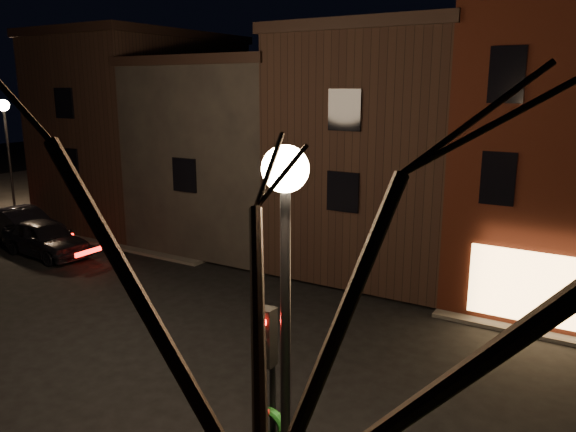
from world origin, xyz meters
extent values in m
plane|color=black|center=(0.00, 0.00, 0.00)|extent=(120.00, 120.00, 0.00)
cube|color=#2D2B28|center=(-20.00, 20.00, 0.06)|extent=(30.00, 30.00, 0.12)
cube|color=#3F150B|center=(8.00, 9.50, 5.12)|extent=(6.00, 8.00, 10.00)
cube|color=#FFC172|center=(8.00, 5.45, 1.42)|extent=(4.00, 0.12, 2.20)
cube|color=black|center=(1.50, 10.50, 4.62)|extent=(7.00, 10.00, 9.00)
cube|color=black|center=(1.50, 10.50, 9.32)|extent=(7.30, 10.30, 0.40)
cube|color=black|center=(-5.75, 10.50, 4.12)|extent=(7.50, 10.00, 8.00)
cube|color=black|center=(-5.75, 10.50, 8.32)|extent=(7.80, 10.30, 0.40)
cube|color=black|center=(-13.00, 10.50, 4.87)|extent=(7.00, 10.00, 9.50)
cube|color=black|center=(-13.00, 10.50, 9.82)|extent=(7.30, 10.30, 0.40)
cylinder|color=black|center=(6.20, -6.00, 3.12)|extent=(0.14, 0.14, 6.00)
sphere|color=#FFD18C|center=(6.20, -6.00, 6.30)|extent=(0.60, 0.60, 0.60)
cylinder|color=black|center=(-19.00, 6.20, 3.12)|extent=(0.14, 0.14, 6.00)
sphere|color=#FFD18C|center=(-19.00, 6.20, 6.30)|extent=(0.60, 0.60, 0.60)
cylinder|color=black|center=(5.60, -5.40, 2.12)|extent=(0.10, 0.10, 4.00)
cube|color=black|center=(5.60, -5.58, 3.72)|extent=(0.28, 0.22, 0.90)
cylinder|color=#FF0C07|center=(5.60, -5.70, 4.00)|extent=(0.18, 0.06, 0.18)
cylinder|color=black|center=(5.60, -5.70, 3.72)|extent=(0.18, 0.06, 0.18)
cylinder|color=black|center=(5.60, -5.70, 3.44)|extent=(0.18, 0.06, 0.18)
torus|color=#0C380F|center=(5.60, -5.49, 2.22)|extent=(0.58, 0.14, 0.58)
sphere|color=#990C0C|center=(5.60, -5.51, 2.44)|extent=(0.12, 0.12, 0.12)
imported|color=black|center=(-11.62, 2.82, 0.80)|extent=(4.82, 2.26, 1.60)
imported|color=black|center=(-14.49, 3.61, 0.82)|extent=(5.07, 2.01, 1.64)
camera|label=1|loc=(9.84, -11.91, 7.31)|focal=35.00mm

